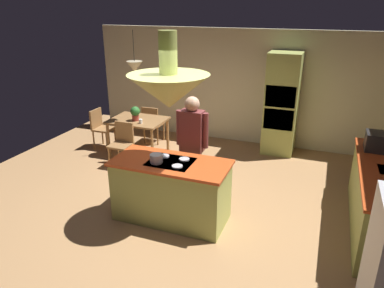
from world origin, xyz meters
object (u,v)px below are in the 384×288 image
object	(u,v)px
dining_table	(138,124)
person_at_island	(192,142)
chair_by_back_wall	(152,122)
chair_at_corner	(100,126)
kitchen_island	(171,190)
potted_plant_on_table	(135,113)
microwave_on_counter	(382,142)
oven_tower	(281,104)
chair_facing_island	(122,141)
cup_on_table	(141,121)
cooking_pot_on_cooktop	(156,158)

from	to	relation	value
dining_table	person_at_island	xyz separation A→B (m)	(1.77, -1.43, 0.34)
chair_by_back_wall	chair_at_corner	distance (m)	1.16
kitchen_island	potted_plant_on_table	xyz separation A→B (m)	(-1.70, 2.02, 0.46)
chair_by_back_wall	microwave_on_counter	size ratio (longest dim) A/B	1.89
dining_table	chair_by_back_wall	bearing A→B (deg)	90.00
person_at_island	dining_table	bearing A→B (deg)	141.17
oven_tower	dining_table	distance (m)	3.05
chair_facing_island	cup_on_table	distance (m)	0.57
chair_by_back_wall	cup_on_table	distance (m)	0.94
person_at_island	chair_facing_island	world-z (taller)	person_at_island
chair_facing_island	microwave_on_counter	size ratio (longest dim) A/B	1.89
chair_at_corner	potted_plant_on_table	xyz separation A→B (m)	(0.95, -0.08, 0.42)
kitchen_island	chair_facing_island	world-z (taller)	kitchen_island
chair_at_corner	microwave_on_counter	size ratio (longest dim) A/B	1.89
kitchen_island	chair_facing_island	xyz separation A→B (m)	(-1.70, 1.44, 0.03)
oven_tower	microwave_on_counter	xyz separation A→B (m)	(1.74, -1.71, 0.01)
dining_table	person_at_island	size ratio (longest dim) A/B	0.66
chair_facing_island	chair_at_corner	xyz separation A→B (m)	(-0.95, 0.66, 0.00)
oven_tower	dining_table	xyz separation A→B (m)	(-2.80, -1.14, -0.41)
kitchen_island	oven_tower	world-z (taller)	oven_tower
person_at_island	cooking_pot_on_cooktop	distance (m)	0.84
oven_tower	dining_table	size ratio (longest dim) A/B	1.86
kitchen_island	cup_on_table	bearing A→B (deg)	128.71
chair_at_corner	cooking_pot_on_cooktop	world-z (taller)	cooking_pot_on_cooktop
chair_facing_island	microwave_on_counter	distance (m)	4.58
kitchen_island	person_at_island	size ratio (longest dim) A/B	0.98
person_at_island	microwave_on_counter	bearing A→B (deg)	17.22
person_at_island	chair_by_back_wall	world-z (taller)	person_at_island
kitchen_island	cup_on_table	xyz separation A→B (m)	(-1.51, 1.88, 0.33)
chair_by_back_wall	cooking_pot_on_cooktop	world-z (taller)	cooking_pot_on_cooktop
cooking_pot_on_cooktop	chair_by_back_wall	bearing A→B (deg)	118.08
kitchen_island	oven_tower	distance (m)	3.48
dining_table	chair_by_back_wall	size ratio (longest dim) A/B	1.32
person_at_island	potted_plant_on_table	bearing A→B (deg)	142.84
person_at_island	cooking_pot_on_cooktop	world-z (taller)	person_at_island
kitchen_island	cooking_pot_on_cooktop	xyz separation A→B (m)	(-0.16, -0.13, 0.54)
kitchen_island	chair_facing_island	size ratio (longest dim) A/B	1.96
chair_by_back_wall	person_at_island	bearing A→B (deg)	130.40
person_at_island	microwave_on_counter	size ratio (longest dim) A/B	3.78
oven_tower	cooking_pot_on_cooktop	distance (m)	3.60
dining_table	cooking_pot_on_cooktop	distance (m)	2.73
dining_table	person_at_island	bearing A→B (deg)	-38.83
kitchen_island	potted_plant_on_table	world-z (taller)	potted_plant_on_table
kitchen_island	chair_by_back_wall	distance (m)	3.24
potted_plant_on_table	chair_at_corner	bearing A→B (deg)	175.06
chair_facing_island	chair_at_corner	size ratio (longest dim) A/B	1.00
oven_tower	potted_plant_on_table	xyz separation A→B (m)	(-2.80, -1.23, -0.14)
kitchen_island	person_at_island	xyz separation A→B (m)	(0.07, 0.67, 0.53)
chair_facing_island	microwave_on_counter	world-z (taller)	microwave_on_counter
kitchen_island	cup_on_table	distance (m)	2.44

